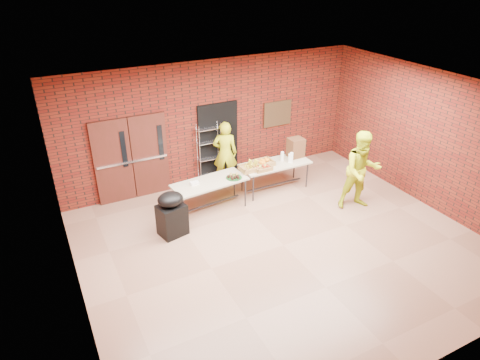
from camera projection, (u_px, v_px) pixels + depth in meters
name	position (u px, v px, depth m)	size (l,w,h in m)	color
room	(287.00, 178.00, 8.23)	(8.08, 7.08, 3.28)	#886049
double_doors	(132.00, 159.00, 10.30)	(1.78, 0.12, 2.10)	#4A1B15
dark_doorway	(218.00, 142.00, 11.25)	(1.10, 0.06, 2.10)	black
bronze_plaque	(277.00, 114.00, 11.74)	(0.85, 0.04, 0.70)	#47351C
wire_rack	(209.00, 154.00, 11.11)	(0.61, 0.20, 1.65)	silver
table_left	(210.00, 184.00, 9.98)	(1.83, 0.91, 0.73)	tan
table_right	(275.00, 165.00, 10.85)	(1.80, 0.77, 0.74)	tan
basket_bananas	(250.00, 168.00, 10.44)	(0.48, 0.38, 0.15)	#AB7A45
basket_oranges	(264.00, 163.00, 10.69)	(0.49, 0.38, 0.15)	#AB7A45
basket_apples	(262.00, 168.00, 10.46)	(0.42, 0.33, 0.13)	#AB7A45
muffin_tray	(234.00, 176.00, 10.10)	(0.38, 0.38, 0.09)	#124418
napkin_box	(195.00, 183.00, 9.82)	(0.19, 0.13, 0.06)	white
coffee_dispenser	(296.00, 148.00, 11.07)	(0.38, 0.34, 0.50)	brown
cup_stack_front	(290.00, 158.00, 10.81)	(0.08, 0.08, 0.23)	white
cup_stack_mid	(291.00, 158.00, 10.80)	(0.09, 0.09, 0.27)	white
cup_stack_back	(282.00, 156.00, 10.89)	(0.08, 0.08, 0.25)	white
covered_grill	(172.00, 214.00, 9.11)	(0.65, 0.58, 1.02)	black
volunteer_woman	(225.00, 153.00, 11.07)	(0.63, 0.41, 1.72)	#C3D417
volunteer_man	(362.00, 171.00, 9.94)	(0.93, 0.73, 1.92)	#C3D417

